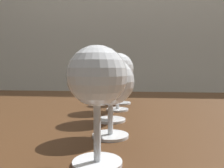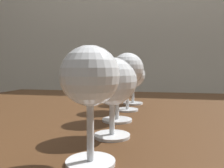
% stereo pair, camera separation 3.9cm
% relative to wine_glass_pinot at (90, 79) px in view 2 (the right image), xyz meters
% --- Properties ---
extents(back_wall, '(5.00, 0.08, 2.60)m').
position_rel_wine_glass_pinot_xyz_m(back_wall, '(0.05, 1.60, 0.45)').
color(back_wall, beige).
rests_on(back_wall, ground_plane).
extents(dining_table, '(1.41, 0.99, 0.75)m').
position_rel_wine_glass_pinot_xyz_m(dining_table, '(0.05, 0.37, -0.19)').
color(dining_table, '#472B16').
rests_on(dining_table, ground_plane).
extents(wine_glass_pinot, '(0.07, 0.07, 0.15)m').
position_rel_wine_glass_pinot_xyz_m(wine_glass_pinot, '(0.00, 0.00, 0.00)').
color(wine_glass_pinot, white).
rests_on(wine_glass_pinot, dining_table).
extents(wine_glass_port, '(0.08, 0.08, 0.14)m').
position_rel_wine_glass_pinot_xyz_m(wine_glass_port, '(0.00, 0.11, -0.01)').
color(wine_glass_port, white).
rests_on(wine_glass_port, dining_table).
extents(wine_glass_empty, '(0.09, 0.09, 0.13)m').
position_rel_wine_glass_pinot_xyz_m(wine_glass_empty, '(-0.01, 0.23, -0.02)').
color(wine_glass_empty, white).
rests_on(wine_glass_empty, dining_table).
extents(wine_glass_merlot, '(0.09, 0.09, 0.16)m').
position_rel_wine_glass_pinot_xyz_m(wine_glass_merlot, '(-0.00, 0.36, 0.01)').
color(wine_glass_merlot, white).
rests_on(wine_glass_merlot, dining_table).
extents(wine_glass_chardonnay, '(0.08, 0.08, 0.13)m').
position_rel_wine_glass_pinot_xyz_m(wine_glass_chardonnay, '(-0.00, 0.48, -0.01)').
color(wine_glass_chardonnay, white).
rests_on(wine_glass_chardonnay, dining_table).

